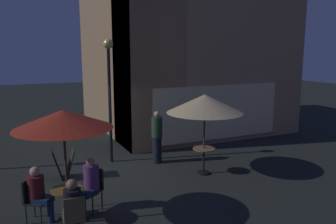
% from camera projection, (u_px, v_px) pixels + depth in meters
% --- Properties ---
extents(ground_plane, '(60.00, 60.00, 0.00)m').
position_uv_depth(ground_plane, '(101.00, 173.00, 10.33)').
color(ground_plane, '#222623').
extents(cafe_building, '(7.83, 8.38, 8.92)m').
position_uv_depth(cafe_building, '(165.00, 30.00, 14.72)').
color(cafe_building, tan).
rests_on(cafe_building, ground).
extents(street_lamp_near_corner, '(0.31, 0.31, 3.98)m').
position_uv_depth(street_lamp_near_corner, '(109.00, 78.00, 10.90)').
color(street_lamp_near_corner, black).
rests_on(street_lamp_near_corner, ground).
extents(menu_sandwich_board, '(0.66, 0.59, 0.85)m').
position_uv_depth(menu_sandwich_board, '(64.00, 164.00, 9.83)').
color(menu_sandwich_board, black).
rests_on(menu_sandwich_board, ground).
extents(cafe_table_0, '(0.68, 0.68, 0.78)m').
position_uv_depth(cafe_table_0, '(68.00, 199.00, 7.23)').
color(cafe_table_0, black).
rests_on(cafe_table_0, ground).
extents(cafe_table_1, '(0.66, 0.66, 0.78)m').
position_uv_depth(cafe_table_1, '(204.00, 156.00, 10.19)').
color(cafe_table_1, black).
rests_on(cafe_table_1, ground).
extents(patio_umbrella_0, '(2.00, 2.00, 2.46)m').
position_uv_depth(patio_umbrella_0, '(63.00, 120.00, 6.92)').
color(patio_umbrella_0, black).
rests_on(patio_umbrella_0, ground).
extents(patio_umbrella_1, '(2.22, 2.22, 2.38)m').
position_uv_depth(patio_umbrella_1, '(205.00, 104.00, 9.91)').
color(patio_umbrella_1, black).
rests_on(patio_umbrella_1, ground).
extents(cafe_chair_0, '(0.40, 0.40, 0.93)m').
position_uv_depth(cafe_chair_0, '(74.00, 215.00, 6.53)').
color(cafe_chair_0, brown).
rests_on(cafe_chair_0, ground).
extents(cafe_chair_1, '(0.53, 0.53, 0.97)m').
position_uv_depth(cafe_chair_1, '(95.00, 185.00, 7.90)').
color(cafe_chair_1, black).
rests_on(cafe_chair_1, ground).
extents(cafe_chair_2, '(0.59, 0.59, 0.94)m').
position_uv_depth(cafe_chair_2, '(32.00, 197.00, 7.34)').
color(cafe_chair_2, black).
rests_on(cafe_chair_2, ground).
extents(patron_seated_0, '(0.34, 0.54, 1.24)m').
position_uv_depth(patron_seated_0, '(72.00, 205.00, 6.63)').
color(patron_seated_0, '#27483C').
rests_on(patron_seated_0, ground).
extents(patron_seated_1, '(0.54, 0.50, 1.27)m').
position_uv_depth(patron_seated_1, '(90.00, 181.00, 7.76)').
color(patron_seated_1, '#20314A').
rests_on(patron_seated_1, ground).
extents(patron_seated_2, '(0.53, 0.49, 1.23)m').
position_uv_depth(patron_seated_2, '(39.00, 191.00, 7.30)').
color(patron_seated_2, navy).
rests_on(patron_seated_2, ground).
extents(patron_standing_3, '(0.35, 0.35, 1.71)m').
position_uv_depth(patron_standing_3, '(157.00, 137.00, 11.13)').
color(patron_standing_3, black).
rests_on(patron_standing_3, ground).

